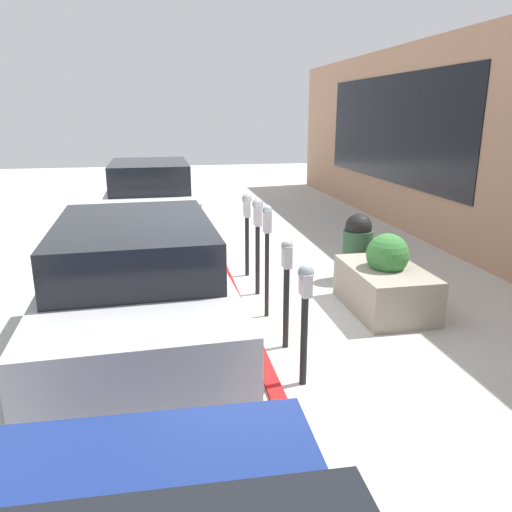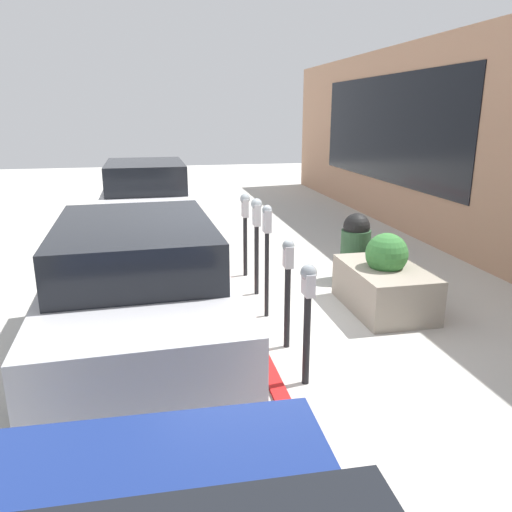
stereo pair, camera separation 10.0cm
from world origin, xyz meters
name	(u,v)px [view 1 (the left image)]	position (x,y,z in m)	size (l,w,h in m)	color
ground_plane	(250,319)	(0.00, 0.00, 0.00)	(40.00, 40.00, 0.00)	beige
curb_strip	(244,318)	(0.00, 0.08, 0.02)	(24.50, 0.16, 0.04)	red
parking_meter_nearest	(305,302)	(-1.73, -0.24, 0.88)	(0.19, 0.16, 1.27)	black
parking_meter_second	(287,277)	(-0.90, -0.26, 0.86)	(0.16, 0.14, 1.30)	black
parking_meter_middle	(267,240)	(0.05, -0.24, 1.06)	(0.15, 0.13, 1.52)	black
parking_meter_fourth	(258,226)	(0.91, -0.28, 1.05)	(0.19, 0.16, 1.46)	black
parking_meter_farthest	(247,218)	(1.82, -0.28, 0.99)	(0.19, 0.16, 1.39)	black
planter_box	(385,283)	(-0.05, -1.89, 0.40)	(1.52, 0.96, 1.09)	gray
parked_car_middle	(138,276)	(-0.26, 1.41, 0.77)	(4.87, 2.12, 1.48)	#B7B7BC
parked_car_rear	(151,194)	(5.58, 1.32, 0.84)	(4.67, 1.98, 1.59)	silver
trash_bin	(357,247)	(1.27, -2.00, 0.55)	(0.48, 0.48, 1.10)	#2D5133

